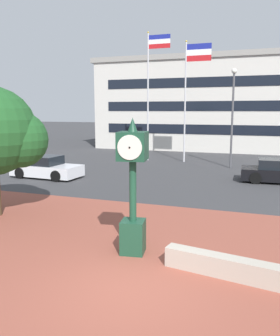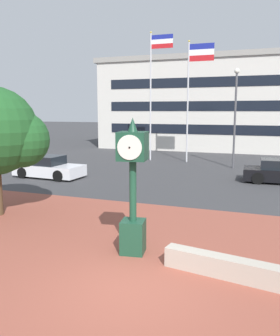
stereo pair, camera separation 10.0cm
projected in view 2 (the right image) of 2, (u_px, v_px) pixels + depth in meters
The scene contains 9 objects.
ground_plane at pixel (130, 288), 7.90m from camera, with size 200.00×200.00×0.00m, color #38383A.
plaza_brick_paving at pixel (151, 262), 9.26m from camera, with size 44.00×10.93×0.01m, color brown.
planter_wall at pixel (229, 268), 8.34m from camera, with size 3.20×0.40×0.50m, color #ADA393.
street_clock at pixel (133, 186), 9.57m from camera, with size 0.86×0.90×3.74m.
car_street_mid at pixel (49, 168), 20.90m from camera, with size 4.15×2.08×1.28m.
flagpole_primary at pixel (153, 85), 27.22m from camera, with size 1.80×0.14×9.79m.
flagpole_secondary at pixel (192, 88), 26.25m from camera, with size 1.92×0.14×8.97m.
civic_building at pixel (260, 104), 38.31m from camera, with size 31.93×16.10×9.12m.
street_lamp_post at pixel (235, 108), 23.70m from camera, with size 0.36×0.36×6.66m.
Camera 2 is at (2.73, -6.85, 3.92)m, focal length 37.88 mm.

